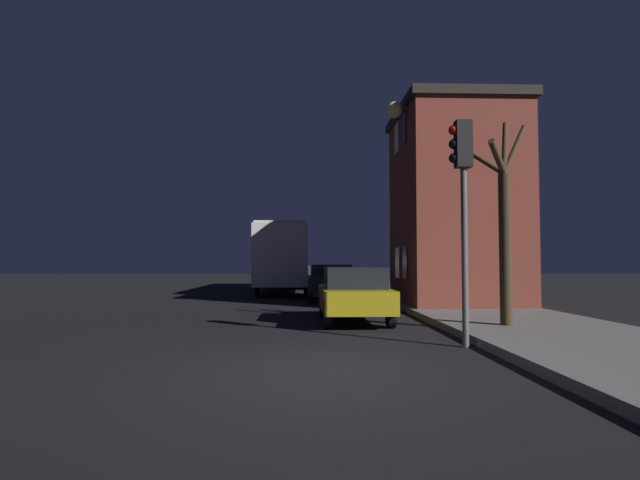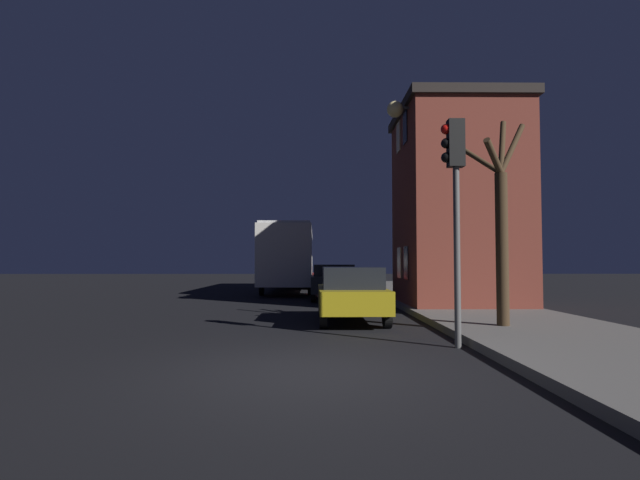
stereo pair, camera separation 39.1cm
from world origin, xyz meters
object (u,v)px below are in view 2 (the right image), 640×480
at_px(bare_tree, 500,222).
at_px(bus, 290,254).
at_px(car_mid_lane, 333,281).
at_px(streetlamp, 408,151).
at_px(traffic_light, 454,183).
at_px(car_far_lane, 327,276).
at_px(car_near_lane, 351,293).

height_order(bare_tree, bus, bare_tree).
bearing_deg(car_mid_lane, bare_tree, -70.86).
height_order(streetlamp, traffic_light, streetlamp).
bearing_deg(car_mid_lane, car_far_lane, 90.29).
bearing_deg(bare_tree, traffic_light, -129.18).
distance_m(bare_tree, bus, 17.56).
xyz_separation_m(traffic_light, bare_tree, (1.60, 1.96, -0.56)).
height_order(bus, car_mid_lane, bus).
xyz_separation_m(streetlamp, traffic_light, (-0.41, -6.78, -2.13)).
relative_size(car_near_lane, car_far_lane, 0.89).
relative_size(traffic_light, bus, 0.36).
relative_size(traffic_light, car_near_lane, 1.08).
bearing_deg(bus, traffic_light, -77.83).
bearing_deg(traffic_light, bare_tree, 50.82).
xyz_separation_m(car_near_lane, car_mid_lane, (-0.19, 7.87, 0.02)).
relative_size(bus, car_far_lane, 2.70).
relative_size(streetlamp, bare_tree, 1.39).
relative_size(bus, car_mid_lane, 2.91).
xyz_separation_m(car_mid_lane, car_far_lane, (-0.05, 9.31, -0.06)).
distance_m(traffic_light, bare_tree, 2.59).
xyz_separation_m(bare_tree, car_far_lane, (-3.48, 19.20, -1.77)).
relative_size(bare_tree, car_far_lane, 1.09).
distance_m(bare_tree, car_far_lane, 19.60).
bearing_deg(bus, streetlamp, -69.48).
bearing_deg(bare_tree, streetlamp, 103.77).
distance_m(bus, car_mid_lane, 7.20).
height_order(streetlamp, car_far_lane, streetlamp).
bearing_deg(bus, car_near_lane, -80.84).
bearing_deg(streetlamp, bare_tree, -76.23).
xyz_separation_m(bus, car_near_lane, (2.36, -14.61, -1.29)).
xyz_separation_m(bus, car_mid_lane, (2.17, -6.74, -1.27)).
bearing_deg(streetlamp, traffic_light, -93.49).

